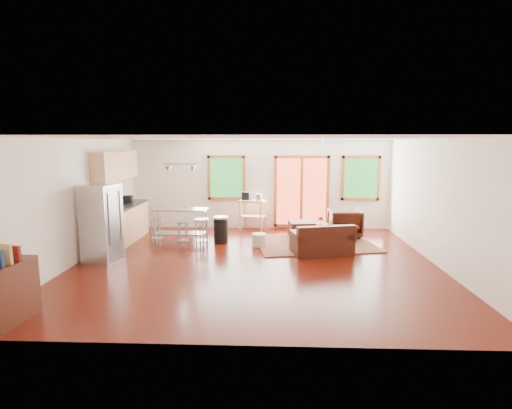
{
  "coord_description": "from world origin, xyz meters",
  "views": [
    {
      "loc": [
        0.35,
        -8.15,
        2.51
      ],
      "look_at": [
        0.0,
        0.3,
        1.2
      ],
      "focal_mm": 28.0,
      "sensor_mm": 36.0,
      "label": 1
    }
  ],
  "objects_px": {
    "rug": "(314,243)",
    "refrigerator": "(102,223)",
    "armchair": "(345,222)",
    "kitchen_cart": "(252,204)",
    "ottoman": "(302,230)",
    "coffee_table": "(336,227)",
    "loveseat": "(322,242)",
    "island": "(180,219)"
  },
  "relations": [
    {
      "from": "rug",
      "to": "refrigerator",
      "type": "bearing_deg",
      "value": -160.47
    },
    {
      "from": "armchair",
      "to": "kitchen_cart",
      "type": "bearing_deg",
      "value": -18.73
    },
    {
      "from": "armchair",
      "to": "kitchen_cart",
      "type": "distance_m",
      "value": 2.66
    },
    {
      "from": "ottoman",
      "to": "kitchen_cart",
      "type": "relative_size",
      "value": 0.6
    },
    {
      "from": "rug",
      "to": "refrigerator",
      "type": "xyz_separation_m",
      "value": [
        -4.67,
        -1.66,
        0.81
      ]
    },
    {
      "from": "coffee_table",
      "to": "rug",
      "type": "bearing_deg",
      "value": -151.11
    },
    {
      "from": "loveseat",
      "to": "refrigerator",
      "type": "bearing_deg",
      "value": 175.52
    },
    {
      "from": "loveseat",
      "to": "ottoman",
      "type": "xyz_separation_m",
      "value": [
        -0.34,
        1.58,
        -0.06
      ]
    },
    {
      "from": "coffee_table",
      "to": "refrigerator",
      "type": "distance_m",
      "value": 5.65
    },
    {
      "from": "coffee_table",
      "to": "ottoman",
      "type": "distance_m",
      "value": 0.92
    },
    {
      "from": "armchair",
      "to": "ottoman",
      "type": "height_order",
      "value": "armchair"
    },
    {
      "from": "rug",
      "to": "island",
      "type": "height_order",
      "value": "island"
    },
    {
      "from": "rug",
      "to": "loveseat",
      "type": "xyz_separation_m",
      "value": [
        0.08,
        -0.95,
        0.26
      ]
    },
    {
      "from": "loveseat",
      "to": "ottoman",
      "type": "distance_m",
      "value": 1.62
    },
    {
      "from": "loveseat",
      "to": "kitchen_cart",
      "type": "height_order",
      "value": "kitchen_cart"
    },
    {
      "from": "rug",
      "to": "armchair",
      "type": "relative_size",
      "value": 3.4
    },
    {
      "from": "rug",
      "to": "kitchen_cart",
      "type": "xyz_separation_m",
      "value": [
        -1.64,
        1.52,
        0.75
      ]
    },
    {
      "from": "coffee_table",
      "to": "island",
      "type": "height_order",
      "value": "island"
    },
    {
      "from": "kitchen_cart",
      "to": "ottoman",
      "type": "bearing_deg",
      "value": -32.7
    },
    {
      "from": "armchair",
      "to": "island",
      "type": "bearing_deg",
      "value": 7.55
    },
    {
      "from": "rug",
      "to": "island",
      "type": "distance_m",
      "value": 3.44
    },
    {
      "from": "armchair",
      "to": "refrigerator",
      "type": "distance_m",
      "value": 6.07
    },
    {
      "from": "island",
      "to": "ottoman",
      "type": "bearing_deg",
      "value": 10.52
    },
    {
      "from": "rug",
      "to": "ottoman",
      "type": "xyz_separation_m",
      "value": [
        -0.26,
        0.63,
        0.21
      ]
    },
    {
      "from": "loveseat",
      "to": "refrigerator",
      "type": "height_order",
      "value": "refrigerator"
    },
    {
      "from": "refrigerator",
      "to": "coffee_table",
      "type": "bearing_deg",
      "value": 33.41
    },
    {
      "from": "loveseat",
      "to": "kitchen_cart",
      "type": "bearing_deg",
      "value": 111.93
    },
    {
      "from": "kitchen_cart",
      "to": "armchair",
      "type": "bearing_deg",
      "value": -17.08
    },
    {
      "from": "loveseat",
      "to": "island",
      "type": "bearing_deg",
      "value": 150.96
    },
    {
      "from": "loveseat",
      "to": "island",
      "type": "distance_m",
      "value": 3.63
    },
    {
      "from": "loveseat",
      "to": "coffee_table",
      "type": "relative_size",
      "value": 1.34
    },
    {
      "from": "armchair",
      "to": "ottoman",
      "type": "relative_size",
      "value": 1.26
    },
    {
      "from": "loveseat",
      "to": "armchair",
      "type": "bearing_deg",
      "value": 51.7
    },
    {
      "from": "refrigerator",
      "to": "armchair",
      "type": "bearing_deg",
      "value": 36.1
    },
    {
      "from": "island",
      "to": "loveseat",
      "type": "bearing_deg",
      "value": -16.13
    },
    {
      "from": "coffee_table",
      "to": "refrigerator",
      "type": "height_order",
      "value": "refrigerator"
    },
    {
      "from": "ottoman",
      "to": "refrigerator",
      "type": "xyz_separation_m",
      "value": [
        -4.41,
        -2.29,
        0.6
      ]
    },
    {
      "from": "ottoman",
      "to": "refrigerator",
      "type": "bearing_deg",
      "value": -152.59
    },
    {
      "from": "loveseat",
      "to": "ottoman",
      "type": "height_order",
      "value": "loveseat"
    },
    {
      "from": "loveseat",
      "to": "armchair",
      "type": "height_order",
      "value": "armchair"
    },
    {
      "from": "armchair",
      "to": "loveseat",
      "type": "bearing_deg",
      "value": 62.95
    },
    {
      "from": "rug",
      "to": "coffee_table",
      "type": "xyz_separation_m",
      "value": [
        0.6,
        0.33,
        0.35
      ]
    }
  ]
}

